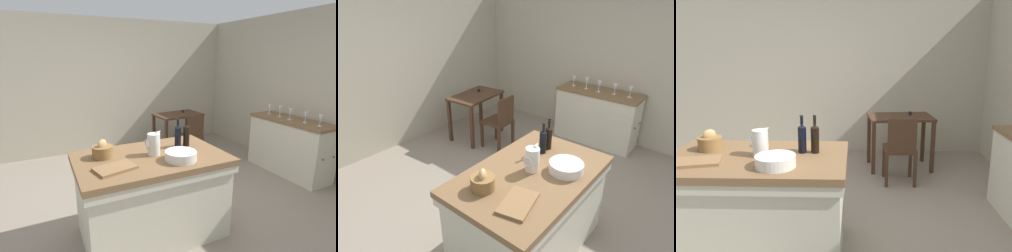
% 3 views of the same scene
% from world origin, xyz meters
% --- Properties ---
extents(ground_plane, '(6.76, 6.76, 0.00)m').
position_xyz_m(ground_plane, '(0.00, 0.00, 0.00)').
color(ground_plane, gray).
extents(wall_back, '(5.32, 0.12, 2.60)m').
position_xyz_m(wall_back, '(0.00, 2.60, 1.30)').
color(wall_back, '#B2AA93').
rests_on(wall_back, ground).
extents(wall_right, '(0.12, 5.20, 2.60)m').
position_xyz_m(wall_right, '(2.60, 0.00, 1.30)').
color(wall_right, '#B2AA93').
rests_on(wall_right, ground).
extents(island_table, '(1.51, 0.96, 0.89)m').
position_xyz_m(island_table, '(-0.37, -0.43, 0.48)').
color(island_table, brown).
rests_on(island_table, ground).
extents(side_cabinet, '(0.52, 1.35, 0.90)m').
position_xyz_m(side_cabinet, '(2.26, 0.05, 0.45)').
color(side_cabinet, brown).
rests_on(side_cabinet, ground).
extents(writing_desk, '(0.95, 0.64, 0.83)m').
position_xyz_m(writing_desk, '(1.10, 1.75, 0.65)').
color(writing_desk, '#472D1E').
rests_on(writing_desk, ground).
extents(wooden_chair, '(0.41, 0.41, 0.90)m').
position_xyz_m(wooden_chair, '(1.04, 1.15, 0.49)').
color(wooden_chair, '#472D1E').
rests_on(wooden_chair, ground).
extents(pitcher, '(0.17, 0.13, 0.27)m').
position_xyz_m(pitcher, '(-0.33, -0.41, 1.00)').
color(pitcher, silver).
rests_on(pitcher, island_table).
extents(wash_bowl, '(0.31, 0.31, 0.09)m').
position_xyz_m(wash_bowl, '(-0.15, -0.66, 0.93)').
color(wash_bowl, silver).
rests_on(wash_bowl, island_table).
extents(bread_basket, '(0.20, 0.20, 0.19)m').
position_xyz_m(bread_basket, '(-0.82, -0.26, 0.95)').
color(bread_basket, olive).
rests_on(bread_basket, island_table).
extents(cutting_board, '(0.40, 0.30, 0.02)m').
position_xyz_m(cutting_board, '(-0.79, -0.60, 0.90)').
color(cutting_board, olive).
rests_on(cutting_board, island_table).
extents(wine_bottle_dark, '(0.07, 0.07, 0.33)m').
position_xyz_m(wine_bottle_dark, '(0.11, -0.30, 1.02)').
color(wine_bottle_dark, black).
rests_on(wine_bottle_dark, island_table).
extents(wine_bottle_amber, '(0.07, 0.07, 0.33)m').
position_xyz_m(wine_bottle_amber, '(0.00, -0.31, 1.02)').
color(wine_bottle_amber, black).
rests_on(wine_bottle_amber, island_table).
extents(wine_glass_far_left, '(0.07, 0.07, 0.17)m').
position_xyz_m(wine_glass_far_left, '(2.25, -0.42, 1.02)').
color(wine_glass_far_left, white).
rests_on(wine_glass_far_left, side_cabinet).
extents(wine_glass_left, '(0.07, 0.07, 0.17)m').
position_xyz_m(wine_glass_left, '(2.24, -0.19, 1.01)').
color(wine_glass_left, white).
rests_on(wine_glass_left, side_cabinet).
extents(wine_glass_middle, '(0.07, 0.07, 0.18)m').
position_xyz_m(wine_glass_middle, '(2.20, 0.06, 1.02)').
color(wine_glass_middle, white).
rests_on(wine_glass_middle, side_cabinet).
extents(wine_glass_right, '(0.07, 0.07, 0.18)m').
position_xyz_m(wine_glass_right, '(2.23, 0.28, 1.03)').
color(wine_glass_right, white).
rests_on(wine_glass_right, side_cabinet).
extents(wine_glass_far_right, '(0.07, 0.07, 0.16)m').
position_xyz_m(wine_glass_far_right, '(2.26, 0.53, 1.01)').
color(wine_glass_far_right, white).
rests_on(wine_glass_far_right, side_cabinet).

